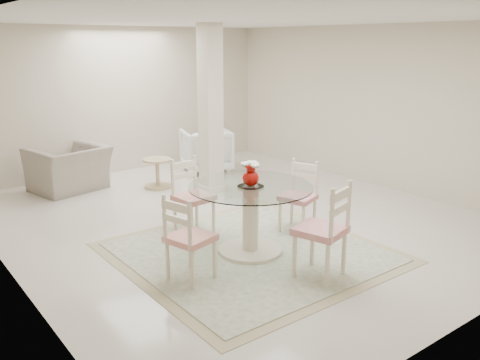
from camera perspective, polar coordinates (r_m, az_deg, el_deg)
ground at (r=7.24m, az=-0.63°, el=-4.22°), size 7.00×7.00×0.00m
room_shell at (r=6.85m, az=-0.68°, el=10.59°), size 6.02×7.02×2.71m
column at (r=8.24m, az=-3.33°, el=7.82°), size 0.30×0.30×2.70m
area_rug at (r=6.06m, az=1.16°, el=-8.10°), size 2.89×2.89×0.02m
dining_table at (r=5.91m, az=1.18°, el=-4.43°), size 1.43×1.43×0.82m
red_vase at (r=5.75m, az=1.22°, el=0.72°), size 0.22×0.21×0.29m
dining_chair_east at (r=6.65m, az=6.78°, el=-1.21°), size 0.52×0.52×1.02m
dining_chair_north at (r=6.54m, az=-5.61°, el=-1.18°), size 0.47×0.47×1.08m
dining_chair_west at (r=5.18m, az=-6.10°, el=-5.90°), size 0.51×0.51×1.05m
dining_chair_south at (r=5.29m, az=9.78°, el=-4.87°), size 0.57×0.57×1.16m
recliner_taupe at (r=8.92m, az=-18.63°, el=1.20°), size 1.34×1.23×0.74m
armchair_white at (r=9.77m, az=-3.81°, el=3.36°), size 1.11×1.12×0.81m
side_table at (r=8.76m, az=-9.25°, el=0.65°), size 0.48×0.48×0.50m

